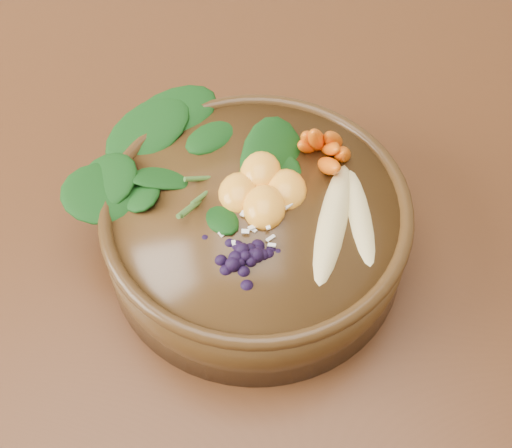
# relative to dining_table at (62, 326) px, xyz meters

# --- Properties ---
(dining_table) EXTENTS (1.60, 0.90, 0.75)m
(dining_table) POSITION_rel_dining_table_xyz_m (0.00, 0.00, 0.00)
(dining_table) COLOR #331C0C
(dining_table) RESTS_ON ground
(stoneware_bowl) EXTENTS (0.32, 0.32, 0.07)m
(stoneware_bowl) POSITION_rel_dining_table_xyz_m (0.20, 0.04, 0.13)
(stoneware_bowl) COLOR #482D12
(stoneware_bowl) RESTS_ON dining_table
(kale_heap) EXTENTS (0.21, 0.19, 0.04)m
(kale_heap) POSITION_rel_dining_table_xyz_m (0.17, 0.10, 0.19)
(kale_heap) COLOR #0F410E
(kale_heap) RESTS_ON stoneware_bowl
(carrot_cluster) EXTENTS (0.07, 0.07, 0.08)m
(carrot_cluster) POSITION_rel_dining_table_xyz_m (0.26, 0.10, 0.21)
(carrot_cluster) COLOR orange
(carrot_cluster) RESTS_ON stoneware_bowl
(banana_halves) EXTENTS (0.07, 0.15, 0.03)m
(banana_halves) POSITION_rel_dining_table_xyz_m (0.28, 0.03, 0.18)
(banana_halves) COLOR #E0CC84
(banana_halves) RESTS_ON stoneware_bowl
(mandarin_cluster) EXTENTS (0.09, 0.10, 0.03)m
(mandarin_cluster) POSITION_rel_dining_table_xyz_m (0.21, 0.05, 0.18)
(mandarin_cluster) COLOR #FFA12B
(mandarin_cluster) RESTS_ON stoneware_bowl
(blueberry_pile) EXTENTS (0.14, 0.12, 0.04)m
(blueberry_pile) POSITION_rel_dining_table_xyz_m (0.19, -0.02, 0.19)
(blueberry_pile) COLOR black
(blueberry_pile) RESTS_ON stoneware_bowl
(coconut_flakes) EXTENTS (0.10, 0.08, 0.01)m
(coconut_flakes) POSITION_rel_dining_table_xyz_m (0.20, 0.02, 0.17)
(coconut_flakes) COLOR white
(coconut_flakes) RESTS_ON stoneware_bowl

